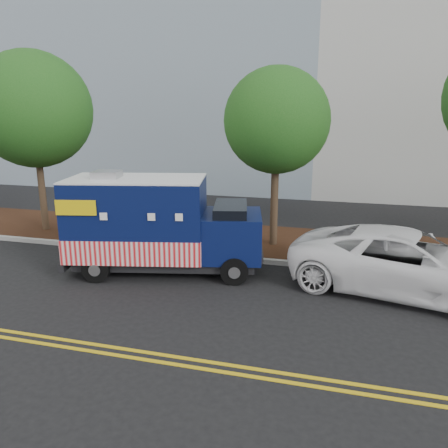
# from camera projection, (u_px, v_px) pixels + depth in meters

# --- Properties ---
(ground) EXTENTS (120.00, 120.00, 0.00)m
(ground) POSITION_uv_depth(u_px,v_px,m) (212.00, 275.00, 12.89)
(ground) COLOR black
(ground) RESTS_ON ground
(curb) EXTENTS (120.00, 0.18, 0.15)m
(curb) POSITION_uv_depth(u_px,v_px,m) (224.00, 257.00, 14.17)
(curb) COLOR #9E9E99
(curb) RESTS_ON ground
(mulch_strip) EXTENTS (120.00, 4.00, 0.15)m
(mulch_strip) POSITION_uv_depth(u_px,v_px,m) (239.00, 240.00, 16.14)
(mulch_strip) COLOR black
(mulch_strip) RESTS_ON ground
(centerline_near) EXTENTS (120.00, 0.10, 0.01)m
(centerline_near) POSITION_uv_depth(u_px,v_px,m) (148.00, 353.00, 8.73)
(centerline_near) COLOR gold
(centerline_near) RESTS_ON ground
(centerline_far) EXTENTS (120.00, 0.10, 0.01)m
(centerline_far) POSITION_uv_depth(u_px,v_px,m) (142.00, 359.00, 8.50)
(centerline_far) COLOR gold
(centerline_far) RESTS_ON ground
(tree_a) EXTENTS (4.28, 4.28, 6.87)m
(tree_a) POSITION_uv_depth(u_px,v_px,m) (34.00, 110.00, 16.17)
(tree_a) COLOR #38281C
(tree_a) RESTS_ON ground
(tree_b) EXTENTS (3.49, 3.49, 6.13)m
(tree_b) POSITION_uv_depth(u_px,v_px,m) (277.00, 121.00, 14.31)
(tree_b) COLOR #38281C
(tree_b) RESTS_ON ground
(sign_post) EXTENTS (0.06, 0.06, 2.40)m
(sign_post) POSITION_uv_depth(u_px,v_px,m) (99.00, 211.00, 15.65)
(sign_post) COLOR #473828
(sign_post) RESTS_ON ground
(food_truck) EXTENTS (6.04, 3.27, 3.02)m
(food_truck) POSITION_uv_depth(u_px,v_px,m) (155.00, 227.00, 12.87)
(food_truck) COLOR black
(food_truck) RESTS_ON ground
(white_car) EXTENTS (6.45, 4.02, 1.67)m
(white_car) POSITION_uv_depth(u_px,v_px,m) (407.00, 262.00, 11.46)
(white_car) COLOR white
(white_car) RESTS_ON ground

